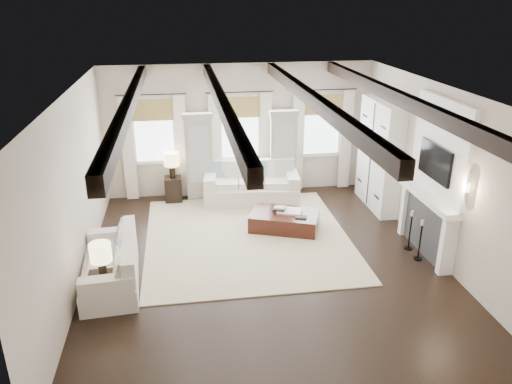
{
  "coord_description": "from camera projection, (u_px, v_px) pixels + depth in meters",
  "views": [
    {
      "loc": [
        -1.41,
        -8.02,
        4.69
      ],
      "look_at": [
        -0.06,
        0.77,
        1.15
      ],
      "focal_mm": 35.0,
      "sensor_mm": 36.0,
      "label": 1
    }
  ],
  "objects": [
    {
      "name": "ottoman",
      "position": [
        284.0,
        221.0,
        10.63
      ],
      "size": [
        1.63,
        1.33,
        0.37
      ],
      "primitive_type": "cube",
      "rotation": [
        0.0,
        0.0,
        -0.37
      ],
      "color": "black",
      "rests_on": "ground"
    },
    {
      "name": "candlestick_far",
      "position": [
        410.0,
        233.0,
        9.74
      ],
      "size": [
        0.16,
        0.16,
        0.81
      ],
      "color": "black",
      "rests_on": "ground"
    },
    {
      "name": "side_table_back",
      "position": [
        173.0,
        189.0,
        12.03
      ],
      "size": [
        0.4,
        0.4,
        0.61
      ],
      "primitive_type": "cube",
      "color": "black",
      "rests_on": "ground"
    },
    {
      "name": "lamp_front",
      "position": [
        101.0,
        254.0,
        7.77
      ],
      "size": [
        0.34,
        0.34,
        0.58
      ],
      "color": "black",
      "rests_on": "side_table_front"
    },
    {
      "name": "book_loose",
      "position": [
        301.0,
        217.0,
        10.34
      ],
      "size": [
        0.29,
        0.25,
        0.03
      ],
      "primitive_type": "cube",
      "rotation": [
        0.0,
        0.0,
        -0.37
      ],
      "color": "#262628",
      "rests_on": "ottoman"
    },
    {
      "name": "book_lower",
      "position": [
        279.0,
        209.0,
        10.6
      ],
      "size": [
        0.31,
        0.28,
        0.04
      ],
      "primitive_type": "cube",
      "rotation": [
        0.0,
        0.0,
        -0.37
      ],
      "color": "#262628",
      "rests_on": "tray"
    },
    {
      "name": "lamp_back",
      "position": [
        172.0,
        161.0,
        11.76
      ],
      "size": [
        0.36,
        0.36,
        0.63
      ],
      "color": "black",
      "rests_on": "side_table_back"
    },
    {
      "name": "area_rug",
      "position": [
        247.0,
        237.0,
        10.31
      ],
      "size": [
        4.12,
        4.38,
        0.02
      ],
      "primitive_type": "cube",
      "color": "beige",
      "rests_on": "ground"
    },
    {
      "name": "ground",
      "position": [
        265.0,
        264.0,
        9.3
      ],
      "size": [
        7.5,
        7.5,
        0.0
      ],
      "primitive_type": "plane",
      "color": "black",
      "rests_on": "ground"
    },
    {
      "name": "side_table_front",
      "position": [
        105.0,
        290.0,
        8.01
      ],
      "size": [
        0.52,
        0.52,
        0.52
      ],
      "primitive_type": "cube",
      "color": "black",
      "rests_on": "ground"
    },
    {
      "name": "tray",
      "position": [
        289.0,
        211.0,
        10.61
      ],
      "size": [
        0.6,
        0.53,
        0.04
      ],
      "primitive_type": "cube",
      "rotation": [
        0.0,
        0.0,
        -0.37
      ],
      "color": "white",
      "rests_on": "ottoman"
    },
    {
      "name": "sofa_left",
      "position": [
        114.0,
        265.0,
        8.57
      ],
      "size": [
        1.03,
        2.03,
        0.85
      ],
      "color": "white",
      "rests_on": "ground"
    },
    {
      "name": "book_upper",
      "position": [
        280.0,
        208.0,
        10.6
      ],
      "size": [
        0.27,
        0.24,
        0.03
      ],
      "primitive_type": "cube",
      "rotation": [
        0.0,
        0.0,
        -0.37
      ],
      "color": "beige",
      "rests_on": "book_lower"
    },
    {
      "name": "candlestick_near",
      "position": [
        420.0,
        243.0,
        9.35
      ],
      "size": [
        0.16,
        0.16,
        0.81
      ],
      "color": "black",
      "rests_on": "ground"
    },
    {
      "name": "room_shell",
      "position": [
        297.0,
        151.0,
        9.53
      ],
      "size": [
        6.54,
        7.54,
        3.22
      ],
      "color": "beige",
      "rests_on": "ground"
    },
    {
      "name": "sofa_back",
      "position": [
        251.0,
        185.0,
        12.05
      ],
      "size": [
        2.34,
        1.26,
        0.96
      ],
      "color": "white",
      "rests_on": "ground"
    }
  ]
}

